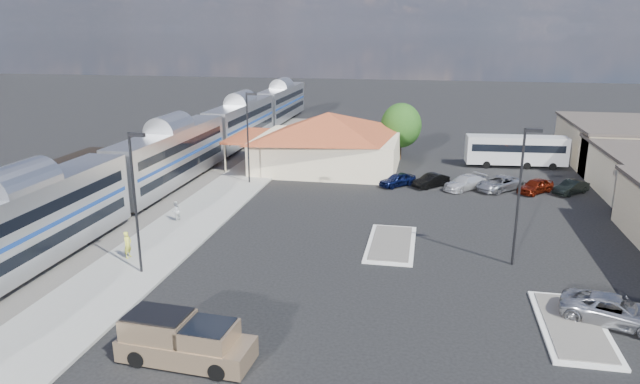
% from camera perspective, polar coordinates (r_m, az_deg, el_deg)
% --- Properties ---
extents(ground, '(280.00, 280.00, 0.00)m').
position_cam_1_polar(ground, '(39.58, 1.10, -5.95)').
color(ground, black).
rests_on(ground, ground).
extents(railbed, '(16.00, 100.00, 0.12)m').
position_cam_1_polar(railbed, '(53.95, -19.87, -0.83)').
color(railbed, '#4C4944').
rests_on(railbed, ground).
extents(platform, '(5.50, 92.00, 0.18)m').
position_cam_1_polar(platform, '(48.25, -11.83, -2.09)').
color(platform, gray).
rests_on(platform, ground).
extents(passenger_train, '(3.00, 104.00, 5.55)m').
position_cam_1_polar(passenger_train, '(56.81, -14.60, 3.36)').
color(passenger_train, silver).
rests_on(passenger_train, ground).
extents(freight_cars, '(2.80, 46.00, 4.00)m').
position_cam_1_polar(freight_cars, '(52.67, -24.52, 0.38)').
color(freight_cars, black).
rests_on(freight_cars, ground).
extents(station_depot, '(18.35, 12.24, 6.20)m').
position_cam_1_polar(station_depot, '(62.25, 0.78, 5.20)').
color(station_depot, beige).
rests_on(station_depot, ground).
extents(traffic_island_south, '(3.30, 7.50, 0.21)m').
position_cam_1_polar(traffic_island_south, '(40.97, 7.13, -5.14)').
color(traffic_island_south, silver).
rests_on(traffic_island_south, ground).
extents(traffic_island_north, '(3.30, 7.50, 0.21)m').
position_cam_1_polar(traffic_island_north, '(32.71, 23.95, -12.17)').
color(traffic_island_north, silver).
rests_on(traffic_island_north, ground).
extents(lamp_plat_s, '(1.08, 0.25, 9.00)m').
position_cam_1_polar(lamp_plat_s, '(35.97, -17.95, -0.03)').
color(lamp_plat_s, black).
rests_on(lamp_plat_s, ground).
extents(lamp_plat_n, '(1.08, 0.25, 9.00)m').
position_cam_1_polar(lamp_plat_n, '(55.73, -7.16, 6.11)').
color(lamp_plat_n, black).
rests_on(lamp_plat_n, ground).
extents(lamp_lot, '(1.08, 0.25, 9.00)m').
position_cam_1_polar(lamp_lot, '(37.85, 19.50, 0.60)').
color(lamp_lot, black).
rests_on(lamp_lot, ground).
extents(tree_depot, '(4.71, 4.71, 6.63)m').
position_cam_1_polar(tree_depot, '(67.13, 8.11, 6.61)').
color(tree_depot, '#382314').
rests_on(tree_depot, ground).
extents(pickup_truck, '(6.32, 2.66, 2.14)m').
position_cam_1_polar(pickup_truck, '(27.68, -13.23, -14.31)').
color(pickup_truck, tan).
rests_on(pickup_truck, ground).
extents(suv, '(5.83, 4.10, 1.48)m').
position_cam_1_polar(suv, '(33.82, 27.40, -10.48)').
color(suv, '#A9ABB2').
rests_on(suv, ground).
extents(coach_bus, '(10.92, 3.09, 3.46)m').
position_cam_1_polar(coach_bus, '(66.73, 19.02, 4.06)').
color(coach_bus, white).
rests_on(coach_bus, ground).
extents(person_a, '(0.52, 0.71, 1.81)m').
position_cam_1_polar(person_a, '(39.83, -18.68, -5.01)').
color(person_a, '#DADB44').
rests_on(person_a, platform).
extents(person_b, '(0.81, 0.92, 1.58)m').
position_cam_1_polar(person_b, '(46.35, -14.25, -1.86)').
color(person_b, white).
rests_on(person_b, platform).
extents(parked_car_a, '(3.84, 3.76, 1.31)m').
position_cam_1_polar(parked_car_a, '(56.02, 7.75, 1.23)').
color(parked_car_a, '#0B1238').
rests_on(parked_car_a, ground).
extents(parked_car_b, '(3.72, 3.74, 1.29)m').
position_cam_1_polar(parked_car_b, '(56.24, 11.03, 1.13)').
color(parked_car_b, black).
rests_on(parked_car_b, ground).
extents(parked_car_c, '(4.65, 4.73, 1.37)m').
position_cam_1_polar(parked_car_c, '(56.06, 14.30, 0.91)').
color(parked_car_c, silver).
rests_on(parked_car_c, ground).
extents(parked_car_d, '(5.16, 5.13, 1.39)m').
position_cam_1_polar(parked_car_d, '(56.64, 17.51, 0.83)').
color(parked_car_d, gray).
rests_on(parked_car_d, ground).
extents(parked_car_e, '(3.94, 4.05, 1.37)m').
position_cam_1_polar(parked_car_e, '(56.83, 20.74, 0.57)').
color(parked_car_e, maroon).
rests_on(parked_car_e, ground).
extents(parked_car_f, '(3.75, 3.71, 1.29)m').
position_cam_1_polar(parked_car_f, '(57.77, 23.81, 0.43)').
color(parked_car_f, black).
rests_on(parked_car_f, ground).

